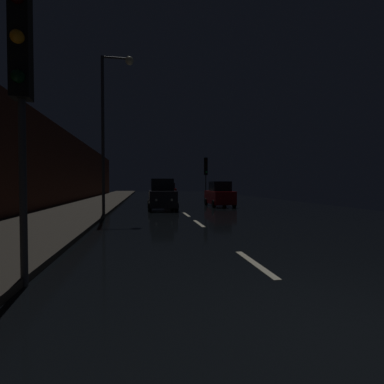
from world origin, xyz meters
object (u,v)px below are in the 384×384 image
(car_approaching_headlights, at_px, (162,195))
(car_parked_right_far, at_px, (220,195))
(streetlamp_overhead, at_px, (111,113))
(traffic_light_far_right, at_px, (206,169))
(traffic_light_near_left, at_px, (21,67))
(car_distant_taillights, at_px, (169,190))

(car_approaching_headlights, xyz_separation_m, car_parked_right_far, (4.69, 1.97, -0.07))
(streetlamp_overhead, xyz_separation_m, car_parked_right_far, (7.66, 6.23, -4.64))
(streetlamp_overhead, bearing_deg, car_approaching_headlights, 55.15)
(traffic_light_far_right, xyz_separation_m, car_approaching_headlights, (-5.50, -10.74, -2.41))
(traffic_light_near_left, xyz_separation_m, car_parked_right_far, (7.96, 16.74, -2.82))
(car_parked_right_far, bearing_deg, traffic_light_near_left, 154.57)
(traffic_light_near_left, bearing_deg, car_parked_right_far, 148.17)
(traffic_light_far_right, relative_size, car_distant_taillights, 1.22)
(traffic_light_far_right, distance_m, car_parked_right_far, 9.15)
(traffic_light_far_right, height_order, streetlamp_overhead, streetlamp_overhead)
(car_distant_taillights, bearing_deg, traffic_light_near_left, 170.85)
(car_parked_right_far, relative_size, car_distant_taillights, 1.02)
(car_approaching_headlights, bearing_deg, car_parked_right_far, 112.81)
(traffic_light_far_right, distance_m, traffic_light_near_left, 26.98)
(traffic_light_near_left, bearing_deg, car_distant_taillights, 164.45)
(car_parked_right_far, bearing_deg, car_approaching_headlights, 112.81)
(streetlamp_overhead, bearing_deg, traffic_light_near_left, -91.66)
(traffic_light_near_left, bearing_deg, car_approaching_headlights, 161.12)
(streetlamp_overhead, height_order, car_parked_right_far, streetlamp_overhead)
(car_distant_taillights, bearing_deg, car_approaching_headlights, 173.48)
(traffic_light_near_left, height_order, streetlamp_overhead, streetlamp_overhead)
(car_parked_right_far, bearing_deg, streetlamp_overhead, 129.13)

